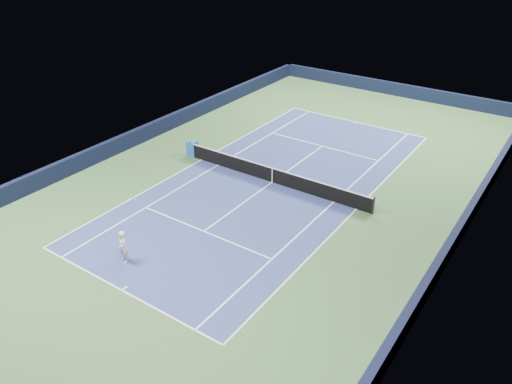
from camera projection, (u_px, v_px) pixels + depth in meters
The scene contains 19 objects.
ground at pixel (272, 182), 29.90m from camera, with size 40.00×40.00×0.00m, color #33552E.
wall_far at pixel (394, 89), 43.87m from camera, with size 22.00×0.35×1.10m, color black.
wall_right at pixel (459, 232), 24.29m from camera, with size 0.35×40.00×1.10m, color black.
wall_left at pixel (143, 134), 34.96m from camera, with size 0.35×40.00×1.10m, color black.
court_surface at pixel (272, 182), 29.89m from camera, with size 10.97×23.77×0.01m, color navy.
baseline_far at pixel (356, 122), 38.43m from camera, with size 10.97×0.08×0.00m, color white.
baseline_near at pixel (122, 290), 21.35m from camera, with size 10.97×0.08×0.00m, color white.
sideline_doubles_right at pixel (357, 209), 27.19m from camera, with size 0.08×23.77×0.00m, color white.
sideline_doubles_left at pixel (202, 160), 32.60m from camera, with size 0.08×23.77×0.00m, color white.
sideline_singles_right at pixel (334, 202), 27.86m from camera, with size 0.08×23.77×0.00m, color white.
sideline_singles_left at pixel (218, 165), 31.92m from camera, with size 0.08×23.77×0.00m, color white.
service_line_far at pixel (322, 146), 34.49m from camera, with size 8.23×0.08×0.00m, color white.
service_line_near at pixel (204, 231), 25.29m from camera, with size 8.23×0.08×0.00m, color white.
center_service_line at pixel (272, 182), 29.89m from camera, with size 0.08×12.80×0.00m, color white.
center_mark_far at pixel (355, 123), 38.32m from camera, with size 0.08×0.30×0.00m, color white.
center_mark_near at pixel (124, 288), 21.46m from camera, with size 0.08×0.30×0.00m, color white.
tennis_net at pixel (272, 175), 29.65m from camera, with size 12.90×0.10×1.07m.
sponsor_cube at pixel (193, 149), 32.93m from camera, with size 0.66×0.61×1.00m.
tennis_player at pixel (123, 247), 22.73m from camera, with size 0.80×1.30×2.90m.
Camera 1 is at (14.10, -22.26, 14.16)m, focal length 35.00 mm.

